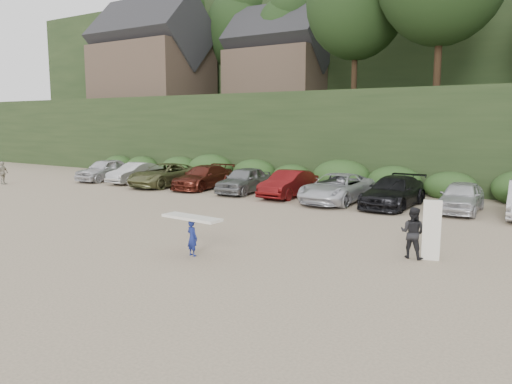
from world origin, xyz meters
The scene contains 6 objects.
ground centered at (0.00, 0.00, 0.00)m, with size 120.00×120.00×0.00m, color tan.
hillside_backdrop centered at (-0.26, 35.93, 11.22)m, with size 90.00×41.50×28.00m.
parked_cars centered at (1.35, 9.95, 0.73)m, with size 39.32×5.74×1.56m.
distant_walker centered at (-21.64, 4.68, 0.75)m, with size 0.88×0.36×1.50m, color #A59F8C.
child_surfer centered at (0.08, -2.07, 0.84)m, with size 2.09×0.72×1.23m.
adult_surfer centered at (5.87, 1.33, 0.79)m, with size 1.24×0.65×1.84m.
Camera 1 is at (9.79, -13.54, 4.11)m, focal length 35.00 mm.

